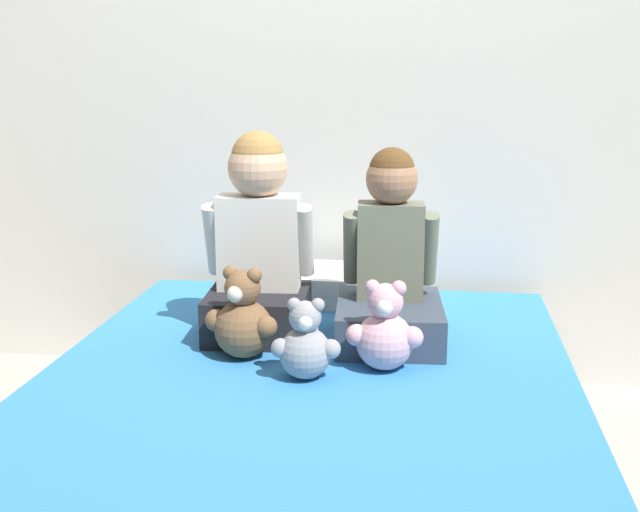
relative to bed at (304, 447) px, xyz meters
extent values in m
plane|color=#B2A899|center=(0.00, 0.00, -0.19)|extent=(14.00, 14.00, 0.00)
cube|color=silver|center=(0.00, 1.10, 1.06)|extent=(8.00, 0.06, 2.50)
cube|color=#2D2D33|center=(0.00, 0.00, -0.09)|extent=(1.51, 2.01, 0.19)
cube|color=silver|center=(0.00, 0.00, 0.08)|extent=(1.48, 1.97, 0.16)
cube|color=#337FC6|center=(0.00, 0.00, 0.18)|extent=(1.50, 1.99, 0.03)
cube|color=black|center=(-0.21, 0.37, 0.27)|extent=(0.34, 0.34, 0.14)
cube|color=silver|center=(-0.21, 0.42, 0.49)|extent=(0.27, 0.14, 0.30)
sphere|color=#DBAD89|center=(-0.21, 0.42, 0.73)|extent=(0.19, 0.19, 0.19)
sphere|color=#A37A42|center=(-0.21, 0.42, 0.76)|extent=(0.17, 0.17, 0.17)
cylinder|color=silver|center=(-0.36, 0.41, 0.50)|extent=(0.07, 0.14, 0.25)
cylinder|color=silver|center=(-0.06, 0.43, 0.50)|extent=(0.07, 0.14, 0.25)
cube|color=#384251|center=(0.21, 0.37, 0.26)|extent=(0.35, 0.42, 0.13)
cube|color=slate|center=(0.21, 0.43, 0.47)|extent=(0.21, 0.14, 0.30)
sphere|color=#9E7051|center=(0.21, 0.43, 0.70)|extent=(0.16, 0.16, 0.16)
sphere|color=brown|center=(0.21, 0.43, 0.73)|extent=(0.14, 0.14, 0.14)
cylinder|color=slate|center=(0.09, 0.42, 0.48)|extent=(0.07, 0.14, 0.25)
cylinder|color=slate|center=(0.33, 0.44, 0.48)|extent=(0.07, 0.14, 0.25)
sphere|color=brown|center=(-0.21, 0.17, 0.28)|extent=(0.17, 0.17, 0.17)
sphere|color=brown|center=(-0.21, 0.17, 0.41)|extent=(0.11, 0.11, 0.11)
sphere|color=beige|center=(-0.22, 0.13, 0.40)|extent=(0.05, 0.05, 0.05)
sphere|color=brown|center=(-0.24, 0.18, 0.45)|extent=(0.05, 0.05, 0.05)
sphere|color=brown|center=(-0.17, 0.16, 0.45)|extent=(0.05, 0.05, 0.05)
sphere|color=brown|center=(-0.29, 0.18, 0.30)|extent=(0.07, 0.07, 0.07)
sphere|color=brown|center=(-0.13, 0.14, 0.30)|extent=(0.07, 0.07, 0.07)
sphere|color=#DBA3B2|center=(0.21, 0.13, 0.28)|extent=(0.16, 0.16, 0.16)
sphere|color=#DBA3B2|center=(0.21, 0.13, 0.39)|extent=(0.10, 0.10, 0.10)
sphere|color=white|center=(0.21, 0.09, 0.39)|extent=(0.05, 0.05, 0.05)
sphere|color=#DBA3B2|center=(0.18, 0.13, 0.43)|extent=(0.04, 0.04, 0.04)
sphere|color=#DBA3B2|center=(0.25, 0.13, 0.43)|extent=(0.04, 0.04, 0.04)
sphere|color=#DBA3B2|center=(0.13, 0.12, 0.30)|extent=(0.06, 0.06, 0.06)
sphere|color=#DBA3B2|center=(0.29, 0.12, 0.30)|extent=(0.06, 0.06, 0.06)
sphere|color=#939399|center=(0.00, 0.03, 0.27)|extent=(0.14, 0.14, 0.14)
sphere|color=#939399|center=(0.00, 0.03, 0.37)|extent=(0.09, 0.09, 0.09)
sphere|color=white|center=(0.01, 0.00, 0.37)|extent=(0.04, 0.04, 0.04)
sphere|color=#939399|center=(-0.03, 0.03, 0.41)|extent=(0.04, 0.04, 0.04)
sphere|color=#939399|center=(0.03, 0.04, 0.41)|extent=(0.04, 0.04, 0.04)
sphere|color=#939399|center=(-0.06, 0.01, 0.28)|extent=(0.06, 0.06, 0.06)
sphere|color=#939399|center=(0.07, 0.03, 0.28)|extent=(0.06, 0.06, 0.06)
cube|color=white|center=(0.00, 0.82, 0.25)|extent=(0.51, 0.32, 0.11)
camera|label=1|loc=(0.34, -2.02, 1.03)|focal=45.00mm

